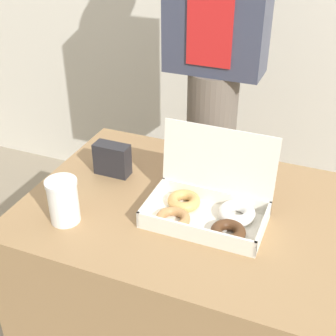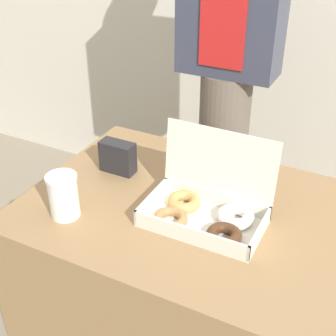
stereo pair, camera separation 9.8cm
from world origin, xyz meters
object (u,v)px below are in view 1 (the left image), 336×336
at_px(napkin_holder, 112,159).
at_px(person_customer, 215,61).
at_px(donut_box, 209,207).
at_px(coffee_cup, 63,201).

height_order(napkin_holder, person_customer, person_customer).
bearing_deg(donut_box, napkin_holder, 162.72).
relative_size(coffee_cup, napkin_holder, 1.15).
height_order(donut_box, napkin_holder, donut_box).
bearing_deg(person_customer, napkin_holder, -109.51).
bearing_deg(coffee_cup, person_customer, 76.54).
bearing_deg(coffee_cup, donut_box, 23.27).
bearing_deg(napkin_holder, person_customer, 70.49).
bearing_deg(napkin_holder, coffee_cup, -91.49).
xyz_separation_m(coffee_cup, person_customer, (0.19, 0.81, 0.18)).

